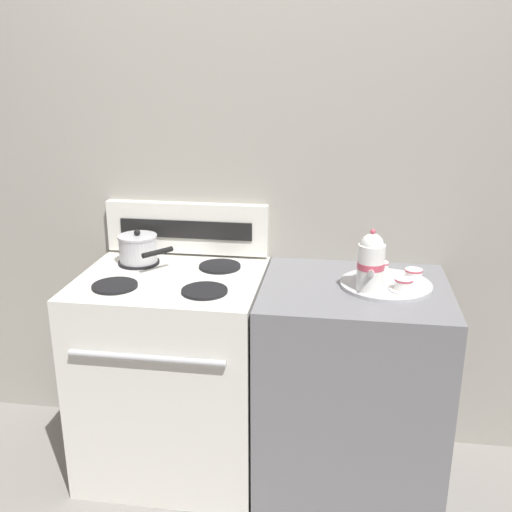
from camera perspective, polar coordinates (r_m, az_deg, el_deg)
ground_plane at (r=2.84m, az=0.34°, el=-19.44°), size 6.00×6.00×0.00m
wall_back at (r=2.66m, az=1.44°, el=4.41°), size 6.00×0.05×2.20m
stove at (r=2.66m, az=-7.79°, el=-10.94°), size 0.75×0.66×0.90m
control_panel at (r=2.71m, az=-6.59°, el=2.67°), size 0.74×0.05×0.23m
side_counter at (r=2.58m, az=8.96°, el=-12.16°), size 0.74×0.64×0.89m
saucepan at (r=2.64m, az=-11.13°, el=0.74°), size 0.26×0.24×0.14m
serving_tray at (r=2.41m, az=12.26°, el=-2.67°), size 0.36×0.36×0.01m
teapot at (r=2.29m, az=10.90°, el=-0.57°), size 0.10×0.17×0.24m
teacup_left at (r=2.33m, az=13.88°, el=-2.68°), size 0.10×0.10×0.05m
teacup_right at (r=2.50m, az=11.72°, el=-1.09°), size 0.10×0.10×0.05m
teacup_front at (r=2.45m, az=14.76°, el=-1.77°), size 0.10×0.10×0.05m
creamer_jug at (r=2.40m, az=10.66°, el=-1.48°), size 0.07×0.07×0.08m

